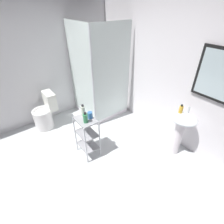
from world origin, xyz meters
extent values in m
cube|color=silver|center=(0.00, 0.00, -0.01)|extent=(4.20, 4.20, 0.02)
cube|color=white|center=(0.00, 1.85, 1.25)|extent=(4.20, 0.10, 2.50)
cube|color=black|center=(0.81, 1.78, 1.45)|extent=(0.56, 0.03, 0.72)
cube|color=silver|center=(0.81, 1.76, 1.45)|extent=(0.48, 0.01, 0.64)
cube|color=white|center=(-1.85, 0.00, 1.25)|extent=(0.10, 4.20, 2.50)
cube|color=white|center=(-1.31, 1.27, 0.05)|extent=(0.90, 0.90, 0.10)
cube|color=silver|center=(-1.31, 0.82, 1.05)|extent=(0.90, 0.02, 1.90)
cube|color=silver|center=(-0.86, 1.27, 1.05)|extent=(0.02, 0.90, 1.90)
cylinder|color=silver|center=(-0.86, 0.82, 1.05)|extent=(0.04, 0.04, 1.90)
cylinder|color=silver|center=(-1.31, 1.27, 0.10)|extent=(0.08, 0.08, 0.00)
cylinder|color=white|center=(0.64, 1.52, 0.34)|extent=(0.15, 0.15, 0.68)
ellipsoid|color=white|center=(0.64, 1.52, 0.75)|extent=(0.46, 0.37, 0.13)
cylinder|color=silver|center=(0.64, 1.64, 0.86)|extent=(0.03, 0.03, 0.10)
cylinder|color=white|center=(-1.48, -0.07, 0.20)|extent=(0.37, 0.37, 0.40)
torus|color=white|center=(-1.48, -0.07, 0.42)|extent=(0.37, 0.37, 0.04)
cube|color=white|center=(-1.48, 0.15, 0.58)|extent=(0.35, 0.17, 0.36)
cylinder|color=silver|center=(-0.46, 0.17, 0.37)|extent=(0.02, 0.02, 0.74)
cylinder|color=silver|center=(-0.10, 0.17, 0.37)|extent=(0.02, 0.02, 0.74)
cylinder|color=silver|center=(-0.46, 0.43, 0.37)|extent=(0.02, 0.02, 0.74)
cylinder|color=silver|center=(-0.10, 0.43, 0.37)|extent=(0.02, 0.02, 0.74)
cube|color=#99999E|center=(-0.28, 0.30, 0.18)|extent=(0.36, 0.26, 0.02)
cube|color=#99999E|center=(-0.28, 0.30, 0.45)|extent=(0.36, 0.26, 0.02)
cube|color=#99999E|center=(-0.28, 0.30, 0.73)|extent=(0.36, 0.26, 0.02)
cylinder|color=gold|center=(0.57, 1.53, 0.87)|extent=(0.06, 0.06, 0.12)
cylinder|color=black|center=(0.57, 1.53, 0.94)|extent=(0.03, 0.03, 0.03)
cylinder|color=#3D995F|center=(-0.21, 0.27, 0.81)|extent=(0.07, 0.07, 0.15)
cylinder|color=black|center=(-0.21, 0.27, 0.90)|extent=(0.04, 0.04, 0.03)
cylinder|color=white|center=(-0.37, 0.32, 0.83)|extent=(0.06, 0.06, 0.18)
cylinder|color=#333338|center=(-0.37, 0.32, 0.94)|extent=(0.03, 0.03, 0.04)
cylinder|color=#3870B2|center=(-0.26, 0.38, 0.79)|extent=(0.08, 0.08, 0.11)
camera|label=1|loc=(1.65, -0.66, 2.30)|focal=26.97mm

